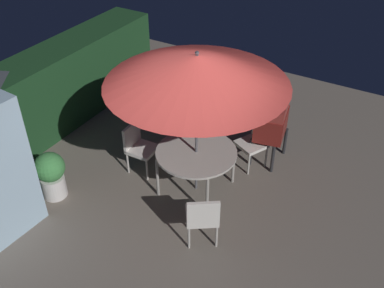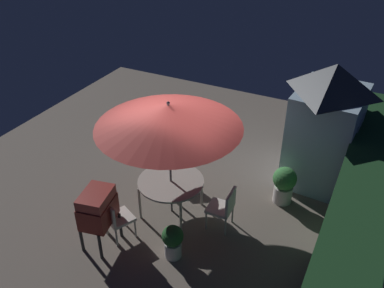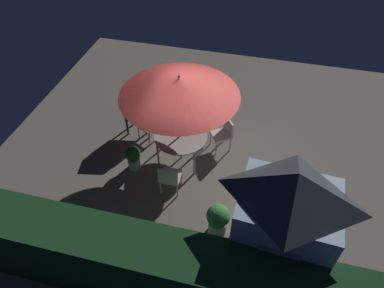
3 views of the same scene
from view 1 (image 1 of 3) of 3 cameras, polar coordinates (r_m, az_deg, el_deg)
name	(u,v)px [view 1 (image 1 of 3)]	position (r m, az deg, el deg)	size (l,w,h in m)	color
ground_plane	(179,212)	(7.21, -1.62, -8.71)	(11.00, 11.00, 0.00)	#6B6056
hedge_backdrop	(15,112)	(8.72, -21.74, 3.82)	(7.32, 0.90, 1.56)	#193D1E
patio_table	(196,154)	(7.16, 0.56, -1.34)	(1.32, 1.32, 0.78)	#B2ADA3
patio_umbrella	(197,69)	(6.35, 0.63, 9.55)	(2.73, 2.73, 2.52)	#4C4C51
bbq_grill	(272,120)	(7.88, 10.17, 3.03)	(0.78, 0.63, 1.20)	maroon
chair_near_shed	(255,139)	(7.92, 8.13, 0.58)	(0.62, 0.62, 0.90)	silver
chair_far_side	(138,145)	(7.77, -6.90, -0.10)	(0.48, 0.48, 0.90)	silver
chair_toward_hedge	(202,216)	(6.41, 1.35, -9.24)	(0.64, 0.64, 0.90)	silver
potted_plant_by_shed	(196,129)	(8.36, 0.48, 1.90)	(0.39, 0.39, 0.68)	silver
potted_plant_by_grill	(51,173)	(7.55, -17.66, -3.62)	(0.50, 0.50, 0.84)	silver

